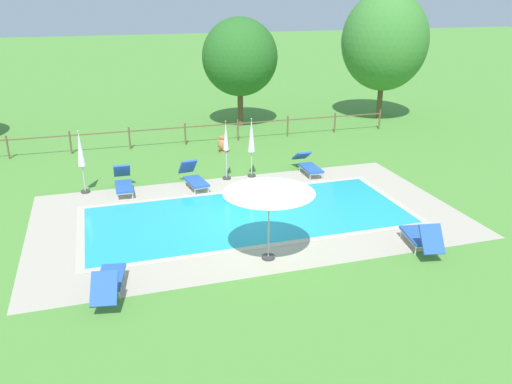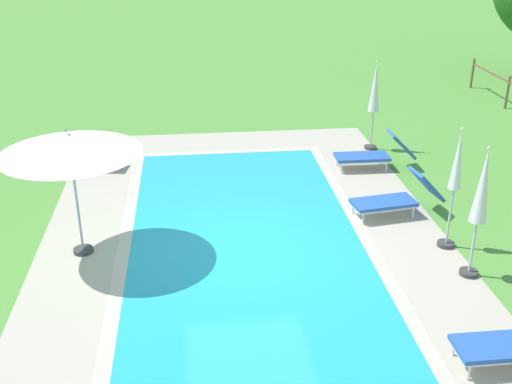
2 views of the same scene
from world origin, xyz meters
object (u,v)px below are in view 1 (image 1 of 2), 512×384
(patio_umbrella_closed_row_mid_west, at_px, (226,142))
(patio_umbrella_closed_row_centre, at_px, (81,153))
(sun_lounger_north_far, at_px, (194,177))
(terracotta_urn_near_fence, at_px, (223,144))
(sun_lounger_north_mid, at_px, (123,182))
(sun_lounger_south_near_corner, at_px, (308,165))
(tree_centre, at_px, (385,41))
(sun_lounger_north_end, at_px, (421,237))
(tree_west_mid, at_px, (240,57))
(patio_umbrella_open_foreground, at_px, (269,187))
(sun_lounger_north_near_steps, at_px, (109,281))
(patio_umbrella_closed_row_west, at_px, (252,139))

(patio_umbrella_closed_row_mid_west, xyz_separation_m, patio_umbrella_closed_row_centre, (-5.32, 0.06, 0.04))
(sun_lounger_north_far, distance_m, terracotta_urn_near_fence, 4.68)
(sun_lounger_north_mid, xyz_separation_m, sun_lounger_south_near_corner, (7.27, -0.00, -0.02))
(sun_lounger_north_far, height_order, patio_umbrella_closed_row_centre, patio_umbrella_closed_row_centre)
(patio_umbrella_closed_row_centre, distance_m, tree_centre, 18.26)
(patio_umbrella_closed_row_centre, height_order, tree_centre, tree_centre)
(sun_lounger_north_end, xyz_separation_m, patio_umbrella_closed_row_mid_west, (-3.80, 7.50, 1.09))
(sun_lounger_north_end, relative_size, tree_west_mid, 0.34)
(sun_lounger_north_mid, relative_size, sun_lounger_north_far, 0.98)
(sun_lounger_south_near_corner, xyz_separation_m, patio_umbrella_open_foreground, (-3.83, -6.46, 1.75))
(sun_lounger_north_near_steps, xyz_separation_m, patio_umbrella_closed_row_mid_west, (4.77, 7.38, 1.11))
(sun_lounger_south_near_corner, height_order, patio_umbrella_closed_row_west, patio_umbrella_closed_row_west)
(patio_umbrella_open_foreground, bearing_deg, patio_umbrella_closed_row_centre, 125.24)
(patio_umbrella_closed_row_west, height_order, tree_centre, tree_centre)
(sun_lounger_north_near_steps, bearing_deg, terracotta_urn_near_fence, 63.36)
(sun_lounger_north_end, height_order, tree_west_mid, tree_west_mid)
(patio_umbrella_closed_row_centre, xyz_separation_m, tree_centre, (16.34, 7.65, 2.79))
(patio_umbrella_closed_row_west, xyz_separation_m, tree_centre, (10.00, 7.71, 2.78))
(sun_lounger_north_far, distance_m, sun_lounger_north_end, 8.69)
(patio_umbrella_closed_row_west, distance_m, tree_centre, 12.93)
(sun_lounger_north_mid, xyz_separation_m, patio_umbrella_closed_row_west, (4.98, 0.28, 1.16))
(sun_lounger_south_near_corner, relative_size, terracotta_urn_near_fence, 2.74)
(sun_lounger_south_near_corner, xyz_separation_m, tree_west_mid, (-0.42, 8.70, 3.30))
(tree_centre, bearing_deg, sun_lounger_north_end, -115.39)
(tree_west_mid, bearing_deg, patio_umbrella_closed_row_mid_west, -109.02)
(sun_lounger_north_end, distance_m, terracotta_urn_near_fence, 11.53)
(sun_lounger_north_mid, distance_m, patio_umbrella_closed_row_west, 5.12)
(patio_umbrella_open_foreground, relative_size, patio_umbrella_closed_row_mid_west, 1.05)
(sun_lounger_south_near_corner, relative_size, patio_umbrella_open_foreground, 0.82)
(sun_lounger_north_near_steps, relative_size, tree_centre, 0.29)
(patio_umbrella_closed_row_mid_west, distance_m, terracotta_urn_near_fence, 3.85)
(sun_lounger_south_near_corner, bearing_deg, sun_lounger_north_end, -86.17)
(sun_lounger_north_near_steps, distance_m, patio_umbrella_closed_row_mid_west, 8.85)
(sun_lounger_north_end, distance_m, patio_umbrella_closed_row_west, 8.08)
(sun_lounger_north_end, xyz_separation_m, tree_centre, (7.22, 15.21, 3.92))
(sun_lounger_north_far, xyz_separation_m, patio_umbrella_closed_row_mid_west, (1.40, 0.54, 1.10))
(patio_umbrella_open_foreground, xyz_separation_m, patio_umbrella_closed_row_mid_west, (0.51, 6.75, -0.62))
(patio_umbrella_closed_row_mid_west, bearing_deg, sun_lounger_north_far, -158.98)
(sun_lounger_north_far, height_order, tree_west_mid, tree_west_mid)
(sun_lounger_north_far, bearing_deg, patio_umbrella_closed_row_west, 12.50)
(sun_lounger_south_near_corner, relative_size, patio_umbrella_closed_row_mid_west, 0.87)
(sun_lounger_south_near_corner, xyz_separation_m, patio_umbrella_closed_row_west, (-2.30, 0.28, 1.18))
(sun_lounger_north_near_steps, relative_size, terracotta_urn_near_fence, 2.75)
(sun_lounger_north_near_steps, height_order, sun_lounger_north_mid, sun_lounger_north_mid)
(sun_lounger_north_mid, relative_size, patio_umbrella_open_foreground, 0.79)
(sun_lounger_north_far, xyz_separation_m, sun_lounger_north_end, (5.20, -6.96, 0.01))
(sun_lounger_south_near_corner, bearing_deg, sun_lounger_north_mid, 179.98)
(sun_lounger_north_end, distance_m, tree_centre, 17.29)
(sun_lounger_north_end, relative_size, patio_umbrella_open_foreground, 0.79)
(patio_umbrella_closed_row_mid_west, bearing_deg, sun_lounger_north_end, -63.12)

